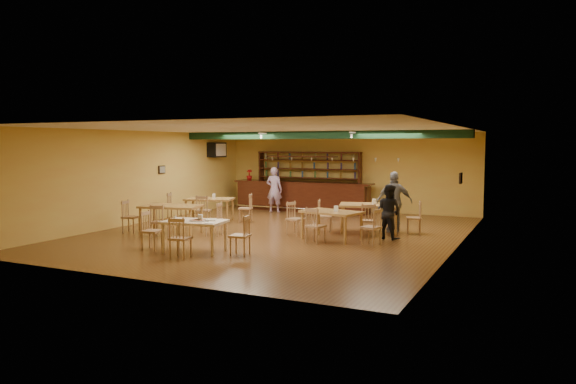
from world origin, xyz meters
The scene contains 23 objects.
floor centered at (0.00, 0.00, 0.00)m, with size 12.00×12.00×0.00m, color brown.
ceiling_beam centered at (0.00, 2.80, 2.87)m, with size 10.00×0.30×0.25m, color black.
track_rail_left centered at (-1.80, 3.40, 2.94)m, with size 0.05×2.50×0.05m, color white.
track_rail_right centered at (1.40, 3.40, 2.94)m, with size 0.05×2.50×0.05m, color white.
ac_unit centered at (-4.80, 4.20, 2.35)m, with size 0.34×0.70×0.48m, color white.
picture_left centered at (-4.97, 1.00, 1.70)m, with size 0.04×0.34×0.28m, color black.
picture_right centered at (4.97, 0.50, 1.70)m, with size 0.04×0.34×0.28m, color black.
bar_counter centered at (-1.55, 5.15, 0.56)m, with size 5.56×0.85×1.13m, color #38120B.
back_bar_hutch centered at (-1.55, 5.78, 1.14)m, with size 4.30×0.40×2.28m, color #38120B.
poinsettia centered at (-3.88, 5.15, 1.34)m, with size 0.24×0.24×0.43m, color #B71110.
dining_table_a centered at (-3.17, 1.20, 0.39)m, with size 1.55×0.93×0.77m, color #9D6A37.
dining_table_b centered at (2.32, 1.23, 0.42)m, with size 1.67×1.00×0.84m, color #9D6A37.
dining_table_c centered at (-2.69, -1.46, 0.42)m, with size 1.66×1.00×0.83m, color #9D6A37.
dining_table_d centered at (1.76, -0.34, 0.39)m, with size 1.56×0.93×0.78m, color #9D6A37.
near_table centered at (-0.55, -3.36, 0.38)m, with size 1.42×0.91×0.76m, color tan.
pizza_tray centered at (-0.45, -3.36, 0.77)m, with size 0.40×0.40×0.01m, color silver.
parmesan_shaker centered at (-1.01, -3.51, 0.82)m, with size 0.07×0.07×0.11m, color #EAE5C6.
napkin_stack centered at (-0.20, -3.15, 0.78)m, with size 0.20×0.15×0.03m, color white.
pizza_server centered at (-0.30, -3.31, 0.78)m, with size 0.32×0.09×0.00m, color silver.
side_plate centered at (0.00, -3.56, 0.77)m, with size 0.22×0.22×0.01m, color white.
patron_bar centered at (-2.33, 4.33, 0.86)m, with size 0.63×0.41×1.72m, color #8F52B2.
patron_right_a centered at (3.12, 0.43, 0.74)m, with size 0.72×0.56×1.49m, color black.
patron_right_b centered at (2.96, 1.66, 0.89)m, with size 1.04×0.43×1.77m, color slate.
Camera 1 is at (6.94, -13.93, 2.56)m, focal length 33.92 mm.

